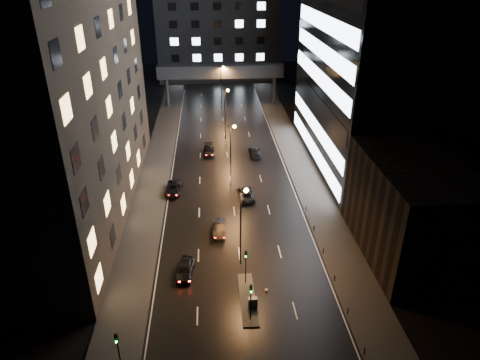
{
  "coord_description": "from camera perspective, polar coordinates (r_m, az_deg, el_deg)",
  "views": [
    {
      "loc": [
        -3.11,
        -32.35,
        32.06
      ],
      "look_at": [
        0.99,
        21.91,
        4.0
      ],
      "focal_mm": 32.0,
      "sensor_mm": 36.0,
      "label": 1
    }
  ],
  "objects": [
    {
      "name": "ground",
      "position": [
        79.19,
        -1.7,
        3.39
      ],
      "size": [
        160.0,
        160.0,
        0.0
      ],
      "primitive_type": "plane",
      "color": "black",
      "rests_on": "ground"
    },
    {
      "name": "sidewalk_left",
      "position": [
        75.15,
        -11.08,
        1.55
      ],
      "size": [
        5.0,
        110.0,
        0.15
      ],
      "primitive_type": "cube",
      "color": "#383533",
      "rests_on": "ground"
    },
    {
      "name": "sidewalk_right",
      "position": [
        76.17,
        7.93,
        2.18
      ],
      "size": [
        5.0,
        110.0,
        0.15
      ],
      "primitive_type": "cube",
      "color": "#383533",
      "rests_on": "ground"
    },
    {
      "name": "building_left",
      "position": [
        60.8,
        -23.52,
        13.67
      ],
      "size": [
        15.0,
        48.0,
        40.0
      ],
      "primitive_type": "cube",
      "color": "#2D2319",
      "rests_on": "ground"
    },
    {
      "name": "building_right_low",
      "position": [
        54.06,
        21.68,
        -3.68
      ],
      "size": [
        10.0,
        18.0,
        12.0
      ],
      "primitive_type": "cube",
      "color": "black",
      "rests_on": "ground"
    },
    {
      "name": "building_right_glass",
      "position": [
        74.52,
        18.9,
        18.55
      ],
      "size": [
        20.0,
        36.0,
        45.0
      ],
      "primitive_type": "cube",
      "color": "black",
      "rests_on": "ground"
    },
    {
      "name": "building_far",
      "position": [
        131.84,
        -3.08,
        18.71
      ],
      "size": [
        34.0,
        14.0,
        25.0
      ],
      "primitive_type": "cube",
      "color": "#333335",
      "rests_on": "ground"
    },
    {
      "name": "skybridge",
      "position": [
        105.11,
        -2.59,
        14.21
      ],
      "size": [
        30.0,
        3.0,
        10.0
      ],
      "color": "#333335",
      "rests_on": "ground"
    },
    {
      "name": "median_island",
      "position": [
        47.06,
        1.03,
        -15.55
      ],
      "size": [
        1.6,
        8.0,
        0.15
      ],
      "primitive_type": "cube",
      "color": "#383533",
      "rests_on": "ground"
    },
    {
      "name": "traffic_signal_near",
      "position": [
        46.99,
        0.78,
        -10.78
      ],
      "size": [
        0.28,
        0.34,
        4.4
      ],
      "color": "black",
      "rests_on": "median_island"
    },
    {
      "name": "traffic_signal_far",
      "position": [
        42.81,
        1.45,
        -15.31
      ],
      "size": [
        0.28,
        0.34,
        4.4
      ],
      "color": "black",
      "rests_on": "median_island"
    },
    {
      "name": "traffic_signal_corner",
      "position": [
        40.15,
        -15.98,
        -20.61
      ],
      "size": [
        0.28,
        0.34,
        4.4
      ],
      "color": "black",
      "rests_on": "ground"
    },
    {
      "name": "bollard_row",
      "position": [
        51.82,
        11.74,
        -10.99
      ],
      "size": [
        0.12,
        25.12,
        0.9
      ],
      "color": "black",
      "rests_on": "ground"
    },
    {
      "name": "streetlight_near",
      "position": [
        47.88,
        0.27,
        -4.99
      ],
      "size": [
        1.45,
        0.5,
        10.15
      ],
      "color": "black",
      "rests_on": "ground"
    },
    {
      "name": "streetlight_mid_a",
      "position": [
        65.62,
        -1.12,
        4.35
      ],
      "size": [
        1.45,
        0.5,
        10.15
      ],
      "color": "black",
      "rests_on": "ground"
    },
    {
      "name": "streetlight_mid_b",
      "position": [
        84.38,
        -1.92,
        9.63
      ],
      "size": [
        1.45,
        0.5,
        10.15
      ],
      "color": "black",
      "rests_on": "ground"
    },
    {
      "name": "streetlight_far",
      "position": [
        103.6,
        -2.44,
        12.97
      ],
      "size": [
        1.45,
        0.5,
        10.15
      ],
      "color": "black",
      "rests_on": "ground"
    },
    {
      "name": "car_away_a",
      "position": [
        50.06,
        -7.32,
        -11.69
      ],
      "size": [
        2.29,
        4.64,
        1.52
      ],
      "primitive_type": "imported",
      "rotation": [
        0.0,
        0.0,
        -0.11
      ],
      "color": "black",
      "rests_on": "ground"
    },
    {
      "name": "car_away_b",
      "position": [
        56.45,
        -2.83,
        -6.46
      ],
      "size": [
        1.71,
        4.51,
        1.47
      ],
      "primitive_type": "imported",
      "rotation": [
        0.0,
        0.0,
        -0.04
      ],
      "color": "black",
      "rests_on": "ground"
    },
    {
      "name": "car_away_c",
      "position": [
        66.66,
        -8.87,
        -1.13
      ],
      "size": [
        2.73,
        5.27,
        1.42
      ],
      "primitive_type": "imported",
      "rotation": [
        0.0,
        0.0,
        -0.07
      ],
      "color": "black",
      "rests_on": "ground"
    },
    {
      "name": "car_away_d",
      "position": [
        79.32,
        -4.14,
        3.93
      ],
      "size": [
        2.09,
        4.96,
        1.43
      ],
      "primitive_type": "imported",
      "rotation": [
        0.0,
        0.0,
        0.02
      ],
      "color": "black",
      "rests_on": "ground"
    },
    {
      "name": "car_toward_a",
      "position": [
        64.49,
        0.84,
        -1.83
      ],
      "size": [
        2.37,
        5.0,
        1.38
      ],
      "primitive_type": "imported",
      "rotation": [
        0.0,
        0.0,
        3.16
      ],
      "color": "black",
      "rests_on": "ground"
    },
    {
      "name": "car_toward_b",
      "position": [
        78.56,
        1.98,
        3.76
      ],
      "size": [
        2.12,
        5.08,
        1.47
      ],
      "primitive_type": "imported",
      "rotation": [
        0.0,
        0.0,
        3.15
      ],
      "color": "black",
      "rests_on": "ground"
    },
    {
      "name": "utility_cabinet",
      "position": [
        45.71,
        1.71,
        -15.99
      ],
      "size": [
        0.95,
        0.57,
        1.18
      ],
      "primitive_type": "cube",
      "rotation": [
        0.0,
        0.0,
        0.07
      ],
      "color": "#4C4C4E",
      "rests_on": "median_island"
    },
    {
      "name": "cone_a",
      "position": [
        47.86,
        3.51,
        -14.41
      ],
      "size": [
        0.35,
        0.35,
        0.53
      ],
      "primitive_type": "cone",
      "rotation": [
        0.0,
        0.0,
        0.0
      ],
      "color": "orange",
      "rests_on": "ground"
    }
  ]
}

